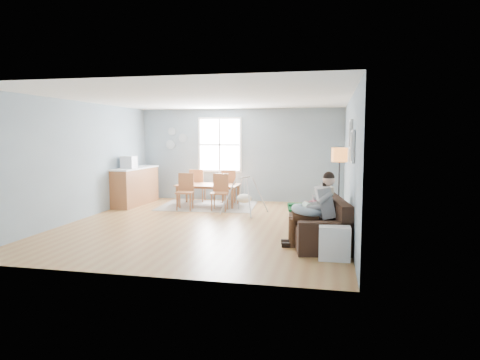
% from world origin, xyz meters
% --- Properties ---
extents(room, '(8.40, 9.40, 3.90)m').
position_xyz_m(room, '(0.00, 0.00, 2.42)').
color(room, '#A26A39').
extents(window, '(1.32, 0.08, 1.62)m').
position_xyz_m(window, '(-0.60, 3.46, 1.65)').
color(window, white).
rests_on(window, room).
extents(pictures, '(0.05, 1.34, 0.74)m').
position_xyz_m(pictures, '(2.97, -1.05, 1.85)').
color(pictures, white).
rests_on(pictures, room).
extents(wall_plates, '(0.67, 0.02, 0.66)m').
position_xyz_m(wall_plates, '(-2.00, 3.47, 1.83)').
color(wall_plates, '#98A9B6').
rests_on(wall_plates, room).
extents(sofa, '(1.19, 2.13, 0.82)m').
position_xyz_m(sofa, '(2.46, -1.06, 0.29)').
color(sofa, black).
rests_on(sofa, room).
extents(green_throw, '(1.02, 0.92, 0.04)m').
position_xyz_m(green_throw, '(2.27, -0.41, 0.52)').
color(green_throw, '#16602B').
rests_on(green_throw, sofa).
extents(beige_pillow, '(0.23, 0.48, 0.46)m').
position_xyz_m(beige_pillow, '(2.58, -0.50, 0.73)').
color(beige_pillow, tan).
rests_on(beige_pillow, sofa).
extents(father, '(0.96, 0.50, 1.31)m').
position_xyz_m(father, '(2.38, -1.37, 0.70)').
color(father, '#969699').
rests_on(father, sofa).
extents(nursing_pillow, '(0.63, 0.62, 0.22)m').
position_xyz_m(nursing_pillow, '(2.23, -1.39, 0.64)').
color(nursing_pillow, '#A2BDCB').
rests_on(nursing_pillow, father).
extents(infant, '(0.20, 0.36, 0.13)m').
position_xyz_m(infant, '(2.23, -1.36, 0.71)').
color(infant, silver).
rests_on(infant, nursing_pillow).
extents(toddler, '(0.51, 0.28, 0.79)m').
position_xyz_m(toddler, '(2.35, -0.89, 0.68)').
color(toddler, silver).
rests_on(toddler, sofa).
extents(floor_lamp, '(0.34, 0.34, 1.67)m').
position_xyz_m(floor_lamp, '(2.80, 0.42, 1.38)').
color(floor_lamp, black).
rests_on(floor_lamp, room).
extents(storage_cube, '(0.49, 0.44, 0.53)m').
position_xyz_m(storage_cube, '(2.69, -2.08, 0.27)').
color(storage_cube, white).
rests_on(storage_cube, room).
extents(rug, '(2.68, 2.11, 0.01)m').
position_xyz_m(rug, '(-0.65, 2.35, 0.01)').
color(rug, gray).
rests_on(rug, room).
extents(dining_table, '(1.69, 0.95, 0.59)m').
position_xyz_m(dining_table, '(-0.65, 2.35, 0.30)').
color(dining_table, '#975B31').
rests_on(dining_table, rug).
extents(chair_sw, '(0.48, 0.48, 0.95)m').
position_xyz_m(chair_sw, '(-1.07, 1.69, 0.54)').
color(chair_sw, '#9A6235').
rests_on(chair_sw, rug).
extents(chair_se, '(0.46, 0.46, 0.95)m').
position_xyz_m(chair_se, '(-0.15, 1.75, 0.54)').
color(chair_se, '#9A6235').
rests_on(chair_se, rug).
extents(chair_nw, '(0.47, 0.47, 0.96)m').
position_xyz_m(chair_nw, '(-1.15, 2.95, 0.55)').
color(chair_nw, '#9A6235').
rests_on(chair_nw, rug).
extents(chair_ne, '(0.50, 0.50, 0.95)m').
position_xyz_m(chair_ne, '(-0.22, 3.01, 0.54)').
color(chair_ne, '#9A6235').
rests_on(chair_ne, rug).
extents(counter, '(0.65, 1.89, 1.04)m').
position_xyz_m(counter, '(-2.70, 2.16, 0.53)').
color(counter, '#975B31').
rests_on(counter, room).
extents(monitor, '(0.36, 0.34, 0.33)m').
position_xyz_m(monitor, '(-2.71, 1.81, 1.21)').
color(monitor, silver).
rests_on(monitor, counter).
extents(baby_swing, '(1.13, 1.14, 0.91)m').
position_xyz_m(baby_swing, '(0.56, 1.36, 0.41)').
color(baby_swing, silver).
rests_on(baby_swing, room).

